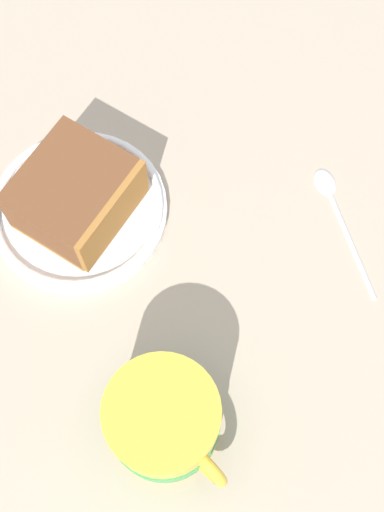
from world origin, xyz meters
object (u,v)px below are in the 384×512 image
(small_plate, at_px, (79,209))
(teaspoon, at_px, (335,203))
(cake_slice, at_px, (76,195))
(tea_mug, at_px, (164,422))

(small_plate, distance_m, teaspoon, 0.24)
(small_plate, bearing_deg, cake_slice, -0.19)
(tea_mug, bearing_deg, small_plate, 145.04)
(small_plate, relative_size, cake_slice, 1.68)
(cake_slice, height_order, teaspoon, cake_slice)
(cake_slice, bearing_deg, teaspoon, 34.61)
(small_plate, bearing_deg, teaspoon, 34.25)
(small_plate, xyz_separation_m, teaspoon, (0.20, 0.14, -0.01))
(cake_slice, distance_m, tea_mug, 0.21)
(teaspoon, bearing_deg, cake_slice, -145.39)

